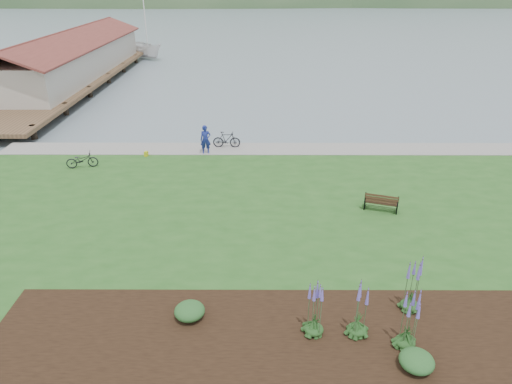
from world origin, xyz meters
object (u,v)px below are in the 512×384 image
bicycle_a (82,160)px  park_bench (381,202)px  sailboat (149,59)px  person (205,137)px

bicycle_a → park_bench: bearing=-121.2°
bicycle_a → sailboat: 39.60m
park_bench → bicycle_a: 16.91m
park_bench → person: person is taller
person → sailboat: size_ratio=0.08×
park_bench → person: bearing=158.1°
person → bicycle_a: size_ratio=1.19×
park_bench → sailboat: bearing=133.0°
person → sailboat: (-11.62, 36.99, -1.46)m
park_bench → person: 11.89m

